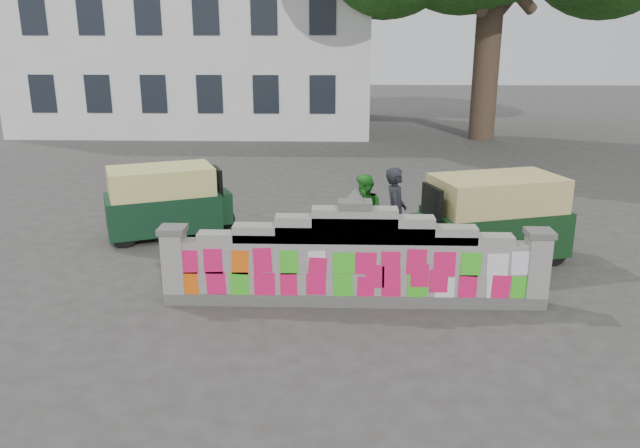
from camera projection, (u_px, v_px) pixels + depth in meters
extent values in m
plane|color=#383533|center=(353.00, 303.00, 10.61)|extent=(100.00, 100.00, 0.00)
cube|color=#4C4C49|center=(353.00, 298.00, 10.58)|extent=(6.40, 0.42, 0.20)
cube|color=gray|center=(354.00, 270.00, 10.44)|extent=(6.40, 0.32, 1.00)
cube|color=gray|center=(354.00, 238.00, 10.27)|extent=(5.20, 0.32, 0.14)
cube|color=gray|center=(354.00, 234.00, 10.25)|extent=(4.00, 0.32, 0.28)
cube|color=gray|center=(355.00, 229.00, 10.23)|extent=(2.60, 0.32, 0.44)
cube|color=gray|center=(355.00, 225.00, 10.21)|extent=(1.40, 0.32, 0.58)
cube|color=#4C4C49|center=(355.00, 204.00, 10.11)|extent=(0.55, 0.36, 0.12)
cone|color=#4C4C49|center=(355.00, 195.00, 10.06)|extent=(0.36, 0.36, 0.22)
cube|color=gray|center=(175.00, 267.00, 10.52)|extent=(0.36, 0.40, 1.24)
cube|color=#4C4C49|center=(172.00, 230.00, 10.33)|extent=(0.44, 0.44, 0.10)
cube|color=gray|center=(536.00, 271.00, 10.34)|extent=(0.36, 0.40, 1.24)
cube|color=#4C4C49|center=(540.00, 233.00, 10.15)|extent=(0.44, 0.44, 0.10)
cube|color=silver|center=(204.00, 44.00, 30.72)|extent=(16.00, 10.00, 8.00)
cylinder|color=#38281E|center=(486.00, 69.00, 26.79)|extent=(1.10, 1.10, 6.00)
imported|color=black|center=(394.00, 243.00, 12.03)|extent=(2.03, 0.85, 1.04)
imported|color=black|center=(395.00, 226.00, 11.93)|extent=(0.47, 0.68, 1.76)
imported|color=green|center=(365.00, 214.00, 12.86)|extent=(0.99, 1.02, 1.66)
cube|color=black|center=(163.00, 212.00, 14.06)|extent=(2.77, 2.17, 0.82)
cube|color=#CDC76D|center=(161.00, 181.00, 13.86)|extent=(2.56, 2.05, 0.61)
cube|color=black|center=(219.00, 206.00, 14.50)|extent=(0.75, 0.86, 0.71)
cube|color=black|center=(218.00, 181.00, 14.32)|extent=(0.35, 0.69, 0.61)
cylinder|color=black|center=(224.00, 218.00, 14.62)|extent=(0.52, 0.31, 0.51)
cylinder|color=black|center=(124.00, 236.00, 13.33)|extent=(0.52, 0.31, 0.51)
cylinder|color=black|center=(120.00, 222.00, 14.34)|extent=(0.52, 0.31, 0.51)
cube|color=black|center=(494.00, 231.00, 12.51)|extent=(2.98, 2.16, 0.89)
cube|color=tan|center=(497.00, 193.00, 12.28)|extent=(2.75, 2.04, 0.67)
cube|color=black|center=(430.00, 236.00, 12.16)|extent=(0.76, 0.91, 0.78)
cube|color=black|center=(432.00, 203.00, 11.97)|extent=(0.31, 0.77, 0.67)
cylinder|color=black|center=(424.00, 253.00, 12.23)|extent=(0.57, 0.29, 0.56)
cylinder|color=black|center=(520.00, 234.00, 13.42)|extent=(0.57, 0.29, 0.56)
cylinder|color=black|center=(554.00, 252.00, 12.28)|extent=(0.57, 0.29, 0.56)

